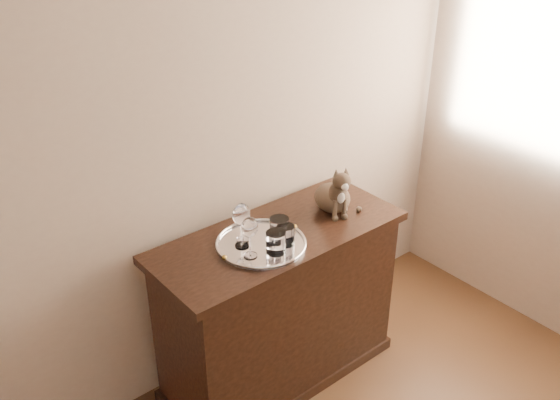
% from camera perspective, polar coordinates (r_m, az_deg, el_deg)
% --- Properties ---
extents(wall_back, '(4.00, 0.10, 2.70)m').
position_cam_1_polar(wall_back, '(2.55, -15.21, 4.94)').
color(wall_back, tan).
rests_on(wall_back, ground).
extents(sideboard, '(1.20, 0.50, 0.85)m').
position_cam_1_polar(sideboard, '(3.07, -0.13, -9.78)').
color(sideboard, black).
rests_on(sideboard, ground).
extents(tray, '(0.40, 0.40, 0.01)m').
position_cam_1_polar(tray, '(2.74, -1.74, -4.08)').
color(tray, silver).
rests_on(tray, sideboard).
extents(wine_glass_a, '(0.08, 0.08, 0.20)m').
position_cam_1_polar(wine_glass_a, '(2.67, -3.54, -2.39)').
color(wine_glass_a, silver).
rests_on(wine_glass_a, tray).
extents(wine_glass_b, '(0.07, 0.07, 0.18)m').
position_cam_1_polar(wine_glass_b, '(2.72, -3.46, -2.03)').
color(wine_glass_b, silver).
rests_on(wine_glass_b, tray).
extents(wine_glass_c, '(0.07, 0.07, 0.19)m').
position_cam_1_polar(wine_glass_c, '(2.61, -2.76, -3.41)').
color(wine_glass_c, silver).
rests_on(wine_glass_c, tray).
extents(tumbler_a, '(0.08, 0.08, 0.09)m').
position_cam_1_polar(tumbler_a, '(2.71, 0.52, -3.22)').
color(tumbler_a, white).
rests_on(tumbler_a, tray).
extents(tumbler_b, '(0.09, 0.09, 0.10)m').
position_cam_1_polar(tumbler_b, '(2.65, -0.38, -3.90)').
color(tumbler_b, silver).
rests_on(tumbler_b, tray).
extents(tumbler_c, '(0.09, 0.09, 0.10)m').
position_cam_1_polar(tumbler_c, '(2.75, -0.07, -2.59)').
color(tumbler_c, white).
rests_on(tumbler_c, tray).
extents(cat, '(0.33, 0.32, 0.26)m').
position_cam_1_polar(cat, '(2.96, 4.85, 1.32)').
color(cat, '#4A382C').
rests_on(cat, sideboard).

